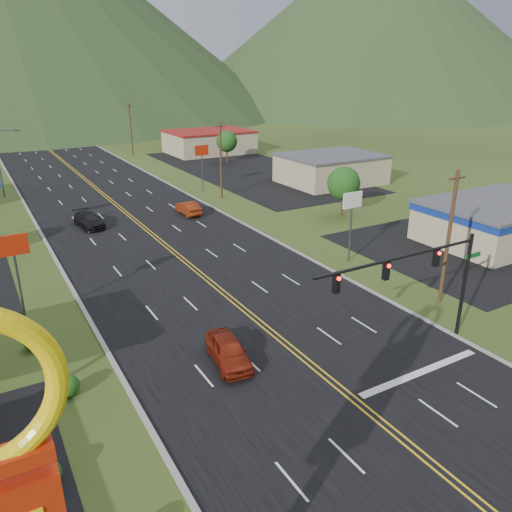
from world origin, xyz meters
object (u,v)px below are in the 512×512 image
traffic_signal (423,272)px  streetlight_west (1,159)px  car_red_near (228,351)px  car_dark_mid (89,220)px  car_red_far (188,208)px

traffic_signal → streetlight_west: 58.88m
car_red_near → traffic_signal: bearing=-14.4°
car_dark_mid → car_red_far: 11.49m
streetlight_west → car_red_far: size_ratio=1.93×
car_red_near → streetlight_west: bearing=106.9°
traffic_signal → car_dark_mid: 38.42m
car_red_near → car_red_far: 32.83m
traffic_signal → streetlight_west: size_ratio=1.46×
traffic_signal → car_red_near: bearing=157.0°
car_dark_mid → car_red_near: bearing=-95.3°
traffic_signal → car_red_near: size_ratio=2.81×
traffic_signal → car_dark_mid: size_ratio=2.46×
streetlight_west → car_red_near: (7.53, -51.50, -4.39)m
traffic_signal → car_dark_mid: (-11.61, 36.34, -4.56)m
car_dark_mid → car_red_far: size_ratio=1.14×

